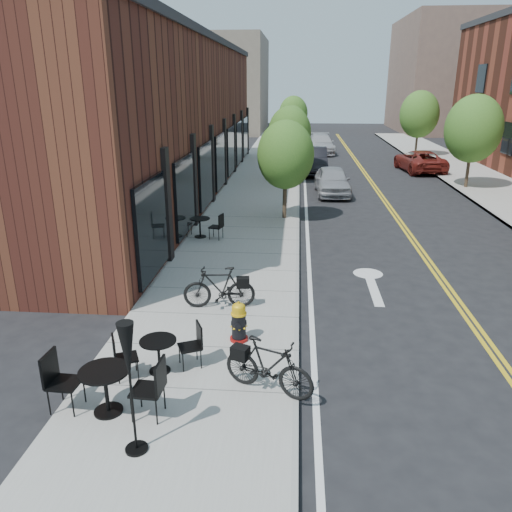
{
  "coord_description": "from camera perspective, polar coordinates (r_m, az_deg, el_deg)",
  "views": [
    {
      "loc": [
        -0.13,
        -10.44,
        5.25
      ],
      "look_at": [
        -1.14,
        1.7,
        1.0
      ],
      "focal_mm": 35.0,
      "sensor_mm": 36.0,
      "label": 1
    }
  ],
  "objects": [
    {
      "name": "bistro_set_b",
      "position": [
        9.56,
        -11.07,
        -10.61
      ],
      "size": [
        1.6,
        1.02,
        0.85
      ],
      "rotation": [
        0.0,
        0.0,
        0.43
      ],
      "color": "black",
      "rests_on": "sidewalk_near"
    },
    {
      "name": "tree_far_b",
      "position": [
        27.93,
        23.6,
        13.18
      ],
      "size": [
        2.8,
        2.8,
        4.62
      ],
      "color": "#382B1E",
      "rests_on": "sidewalk_far"
    },
    {
      "name": "bicycle_left",
      "position": [
        11.92,
        -4.24,
        -3.61
      ],
      "size": [
        1.76,
        0.68,
        1.03
      ],
      "primitive_type": "imported",
      "rotation": [
        0.0,
        0.0,
        -1.46
      ],
      "color": "black",
      "rests_on": "sidewalk_near"
    },
    {
      "name": "tree_near_d",
      "position": [
        43.51,
        4.29,
        15.93
      ],
      "size": [
        2.4,
        2.4,
        4.11
      ],
      "color": "#382B1E",
      "rests_on": "sidewalk_near"
    },
    {
      "name": "bg_building_left",
      "position": [
        58.97,
        -3.09,
        18.95
      ],
      "size": [
        8.0,
        14.0,
        10.0
      ],
      "primitive_type": "cube",
      "color": "#726656",
      "rests_on": "ground"
    },
    {
      "name": "patio_umbrella",
      "position": [
        7.24,
        -14.39,
        -11.57
      ],
      "size": [
        0.34,
        0.34,
        2.08
      ],
      "color": "black",
      "rests_on": "sidewalk_near"
    },
    {
      "name": "parked_car_b",
      "position": [
        31.0,
        6.53,
        10.8
      ],
      "size": [
        1.64,
        4.68,
        1.54
      ],
      "primitive_type": "imported",
      "rotation": [
        0.0,
        0.0,
        0.0
      ],
      "color": "black",
      "rests_on": "ground"
    },
    {
      "name": "sidewalk_near",
      "position": [
        21.17,
        -0.47,
        5.04
      ],
      "size": [
        4.0,
        70.0,
        0.12
      ],
      "primitive_type": "cube",
      "color": "#9E9B93",
      "rests_on": "ground"
    },
    {
      "name": "bistro_set_a",
      "position": [
        8.66,
        -16.82,
        -13.92
      ],
      "size": [
        1.9,
        0.86,
        1.02
      ],
      "rotation": [
        0.0,
        0.0,
        -0.05
      ],
      "color": "black",
      "rests_on": "sidewalk_near"
    },
    {
      "name": "bistro_set_c",
      "position": [
        17.49,
        -6.43,
        3.57
      ],
      "size": [
        1.68,
        0.86,
        0.89
      ],
      "rotation": [
        0.0,
        0.0,
        -0.25
      ],
      "color": "black",
      "rests_on": "sidewalk_near"
    },
    {
      "name": "bg_building_right",
      "position": [
        62.56,
        20.84,
        18.74
      ],
      "size": [
        10.0,
        16.0,
        12.0
      ],
      "primitive_type": "cube",
      "color": "brown",
      "rests_on": "ground"
    },
    {
      "name": "building_near",
      "position": [
        25.32,
        -10.19,
        14.97
      ],
      "size": [
        5.0,
        28.0,
        7.0
      ],
      "primitive_type": "cube",
      "color": "#401B14",
      "rests_on": "ground"
    },
    {
      "name": "parked_car_far",
      "position": [
        33.03,
        18.18,
        10.29
      ],
      "size": [
        2.71,
        4.94,
        1.31
      ],
      "primitive_type": "imported",
      "rotation": [
        0.0,
        0.0,
        3.26
      ],
      "color": "maroon",
      "rests_on": "ground"
    },
    {
      "name": "parked_car_a",
      "position": [
        25.08,
        8.72,
        8.5
      ],
      "size": [
        1.74,
        4.03,
        1.35
      ],
      "primitive_type": "imported",
      "rotation": [
        0.0,
        0.0,
        0.04
      ],
      "color": "#999BA1",
      "rests_on": "ground"
    },
    {
      "name": "fire_hydrant",
      "position": [
        10.47,
        -1.98,
        -7.55
      ],
      "size": [
        0.44,
        0.44,
        0.88
      ],
      "rotation": [
        0.0,
        0.0,
        0.18
      ],
      "color": "maroon",
      "rests_on": "sidewalk_near"
    },
    {
      "name": "ground",
      "position": [
        11.69,
        4.91,
        -7.54
      ],
      "size": [
        120.0,
        120.0,
        0.0
      ],
      "primitive_type": "plane",
      "color": "black",
      "rests_on": "ground"
    },
    {
      "name": "tree_far_c",
      "position": [
        39.48,
        18.16,
        15.13
      ],
      "size": [
        2.8,
        2.8,
        4.62
      ],
      "color": "#382B1E",
      "rests_on": "sidewalk_far"
    },
    {
      "name": "bicycle_right",
      "position": [
        8.79,
        1.45,
        -12.51
      ],
      "size": [
        1.74,
        1.09,
        1.01
      ],
      "primitive_type": "imported",
      "rotation": [
        0.0,
        0.0,
        1.17
      ],
      "color": "black",
      "rests_on": "sidewalk_near"
    },
    {
      "name": "tree_near_c",
      "position": [
        35.55,
        4.11,
        14.79
      ],
      "size": [
        2.1,
        2.1,
        3.67
      ],
      "color": "#382B1E",
      "rests_on": "sidewalk_near"
    },
    {
      "name": "tree_near_b",
      "position": [
        27.56,
        3.86,
        13.9
      ],
      "size": [
        2.3,
        2.3,
        3.98
      ],
      "color": "#382B1E",
      "rests_on": "sidewalk_near"
    },
    {
      "name": "tree_near_a",
      "position": [
        19.62,
        3.4,
        11.45
      ],
      "size": [
        2.2,
        2.2,
        3.81
      ],
      "color": "#382B1E",
      "rests_on": "sidewalk_near"
    },
    {
      "name": "parked_car_c",
      "position": [
        40.1,
        7.37,
        12.59
      ],
      "size": [
        2.17,
        5.03,
        1.44
      ],
      "primitive_type": "imported",
      "rotation": [
        0.0,
        0.0,
        0.03
      ],
      "color": "#B4B3B8",
      "rests_on": "ground"
    }
  ]
}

